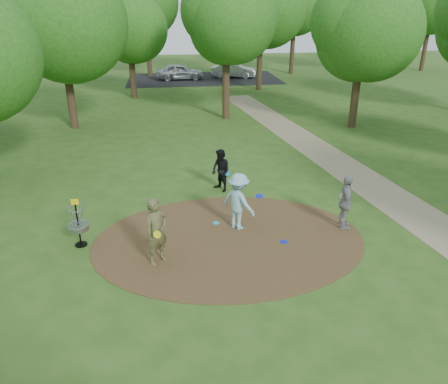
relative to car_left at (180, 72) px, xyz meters
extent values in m
plane|color=#2D5119|center=(0.22, -29.70, -0.72)|extent=(100.00, 100.00, 0.00)
cylinder|color=#47301C|center=(0.22, -29.70, -0.71)|extent=(8.40, 8.40, 0.02)
cube|color=#8C7A5B|center=(6.72, -27.70, -0.72)|extent=(7.55, 39.89, 0.01)
cube|color=black|center=(2.22, 0.30, -0.72)|extent=(14.00, 8.00, 0.01)
imported|color=brown|center=(-1.95, -30.63, 0.26)|extent=(0.85, 0.83, 1.97)
cylinder|color=yellow|center=(-1.93, -30.92, 0.31)|extent=(0.22, 0.10, 0.22)
imported|color=#88C0CB|center=(0.62, -28.96, 0.22)|extent=(1.33, 1.39, 1.89)
cylinder|color=#0C1DCF|center=(1.29, -28.98, 0.38)|extent=(0.24, 0.23, 0.08)
imported|color=black|center=(0.46, -25.87, 0.10)|extent=(0.95, 1.01, 1.65)
cylinder|color=#0B86C5|center=(0.71, -25.92, 0.01)|extent=(0.22, 0.07, 0.22)
imported|color=gray|center=(4.01, -29.42, 0.18)|extent=(0.65, 1.13, 1.81)
cylinder|color=silver|center=(3.89, -29.44, 0.43)|extent=(0.23, 0.12, 0.22)
cylinder|color=#19BACD|center=(-0.06, -28.58, -0.70)|extent=(0.22, 0.22, 0.02)
cylinder|color=#0C1FCE|center=(1.86, -30.08, -0.70)|extent=(0.22, 0.22, 0.02)
imported|color=#AFB0B7|center=(0.00, 0.00, 0.00)|extent=(4.26, 1.72, 1.45)
imported|color=#A0A1A8|center=(5.10, 0.52, -0.05)|extent=(4.35, 2.43, 1.36)
cylinder|color=black|center=(-4.28, -29.40, -0.05)|extent=(0.05, 0.05, 1.35)
cylinder|color=black|center=(-4.28, -29.40, -0.70)|extent=(0.36, 0.36, 0.04)
cylinder|color=gray|center=(-4.28, -29.40, -0.10)|extent=(0.60, 0.60, 0.16)
torus|color=gray|center=(-4.28, -29.40, -0.02)|extent=(0.63, 0.63, 0.03)
torus|color=gray|center=(-4.28, -29.40, 0.53)|extent=(0.58, 0.58, 0.02)
cube|color=yellow|center=(-4.28, -29.40, 0.73)|extent=(0.22, 0.02, 0.18)
cylinder|color=#332316|center=(-6.78, -15.70, 1.18)|extent=(0.44, 0.44, 3.80)
sphere|color=#245416|center=(-6.78, -15.70, 4.81)|extent=(6.32, 6.32, 6.32)
cylinder|color=#332316|center=(2.22, -14.70, 1.37)|extent=(0.44, 0.44, 4.18)
sphere|color=#245416|center=(2.22, -14.70, 4.81)|extent=(4.92, 4.92, 4.92)
cylinder|color=#332316|center=(9.22, -17.70, 1.08)|extent=(0.44, 0.44, 3.61)
sphere|color=#245416|center=(9.22, -17.70, 4.34)|extent=(5.27, 5.27, 5.27)
cylinder|color=#332316|center=(-3.78, -7.70, 0.99)|extent=(0.44, 0.44, 3.42)
sphere|color=#245416|center=(-3.78, -7.70, 3.99)|extent=(4.72, 4.72, 4.72)
cylinder|color=#332316|center=(6.22, -5.70, 1.46)|extent=(0.44, 0.44, 4.37)
sphere|color=#245416|center=(6.22, -5.70, 5.31)|extent=(6.05, 6.05, 6.05)
camera|label=1|loc=(-1.53, -41.33, 6.11)|focal=35.00mm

